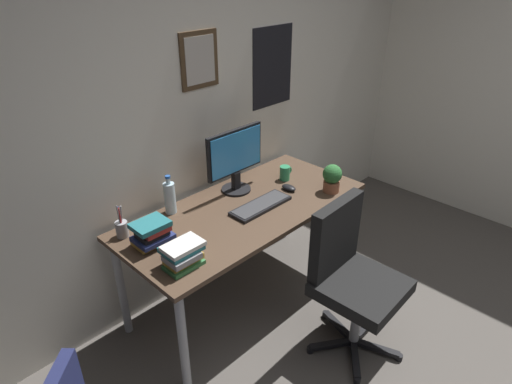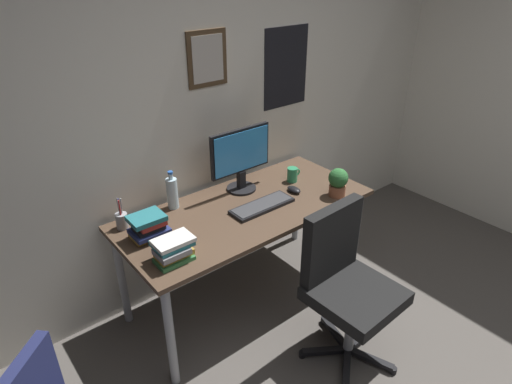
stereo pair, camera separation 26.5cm
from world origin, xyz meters
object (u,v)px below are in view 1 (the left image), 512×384
(pen_cup, at_px, (122,228))
(keyboard, at_px, (261,205))
(book_stack_right, at_px, (183,254))
(office_chair, at_px, (350,273))
(book_stack_left, at_px, (152,233))
(computer_mouse, at_px, (289,188))
(monitor, at_px, (235,158))
(water_bottle, at_px, (170,197))
(potted_plant, at_px, (332,177))
(coffee_mug_near, at_px, (285,173))

(pen_cup, bearing_deg, keyboard, -22.99)
(book_stack_right, bearing_deg, office_chair, -33.46)
(pen_cup, relative_size, book_stack_left, 0.98)
(office_chair, distance_m, computer_mouse, 0.74)
(monitor, distance_m, water_bottle, 0.51)
(potted_plant, relative_size, pen_cup, 0.98)
(office_chair, height_order, coffee_mug_near, office_chair)
(potted_plant, bearing_deg, coffee_mug_near, 103.98)
(computer_mouse, bearing_deg, office_chair, -108.38)
(office_chair, xyz_separation_m, coffee_mug_near, (0.33, 0.80, 0.26))
(coffee_mug_near, bearing_deg, monitor, 159.70)
(monitor, xyz_separation_m, pen_cup, (-0.84, 0.05, -0.19))
(pen_cup, xyz_separation_m, book_stack_right, (0.08, -0.46, 0.02))
(keyboard, relative_size, computer_mouse, 3.91)
(office_chair, height_order, book_stack_right, office_chair)
(water_bottle, bearing_deg, book_stack_right, -119.43)
(computer_mouse, bearing_deg, coffee_mug_near, 50.56)
(book_stack_right, bearing_deg, book_stack_left, 90.31)
(computer_mouse, relative_size, book_stack_right, 0.53)
(keyboard, xyz_separation_m, pen_cup, (-0.79, 0.33, 0.04))
(office_chair, xyz_separation_m, book_stack_left, (-0.79, 0.80, 0.28))
(office_chair, bearing_deg, computer_mouse, 71.62)
(keyboard, bearing_deg, potted_plant, -21.25)
(book_stack_left, bearing_deg, book_stack_right, -89.69)
(pen_cup, height_order, book_stack_left, pen_cup)
(office_chair, height_order, computer_mouse, office_chair)
(computer_mouse, distance_m, book_stack_right, 1.02)
(potted_plant, bearing_deg, book_stack_left, 164.32)
(office_chair, relative_size, book_stack_right, 4.61)
(book_stack_right, bearing_deg, coffee_mug_near, 14.11)
(monitor, bearing_deg, pen_cup, 176.45)
(coffee_mug_near, distance_m, book_stack_right, 1.15)
(potted_plant, bearing_deg, computer_mouse, 131.39)
(office_chair, relative_size, computer_mouse, 8.64)
(keyboard, relative_size, coffee_mug_near, 3.90)
(water_bottle, relative_size, book_stack_right, 1.23)
(water_bottle, bearing_deg, coffee_mug_near, -13.84)
(computer_mouse, height_order, book_stack_left, book_stack_left)
(computer_mouse, height_order, water_bottle, water_bottle)
(monitor, bearing_deg, computer_mouse, -45.68)
(water_bottle, distance_m, coffee_mug_near, 0.87)
(office_chair, xyz_separation_m, keyboard, (-0.08, 0.65, 0.22))
(computer_mouse, xyz_separation_m, pen_cup, (-1.09, 0.31, 0.04))
(book_stack_left, height_order, book_stack_right, book_stack_left)
(keyboard, distance_m, water_bottle, 0.57)
(water_bottle, relative_size, book_stack_left, 1.24)
(coffee_mug_near, bearing_deg, book_stack_right, -165.89)
(computer_mouse, relative_size, pen_cup, 0.55)
(book_stack_left, bearing_deg, coffee_mug_near, 0.19)
(water_bottle, xyz_separation_m, potted_plant, (0.92, -0.55, -0.00))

